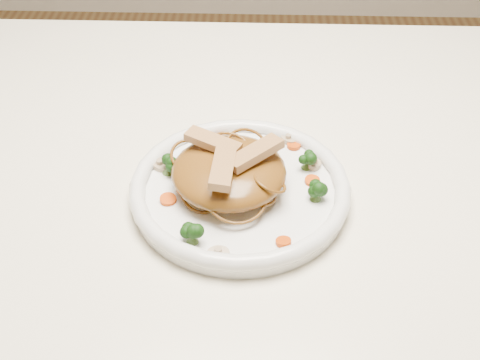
{
  "coord_description": "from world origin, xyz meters",
  "views": [
    {
      "loc": [
        0.0,
        -0.65,
        1.27
      ],
      "look_at": [
        -0.01,
        -0.08,
        0.78
      ],
      "focal_mm": 46.58,
      "sensor_mm": 36.0,
      "label": 1
    }
  ],
  "objects": [
    {
      "name": "table",
      "position": [
        0.0,
        0.0,
        0.65
      ],
      "size": [
        1.2,
        0.8,
        0.75
      ],
      "color": "white",
      "rests_on": "ground"
    },
    {
      "name": "plate",
      "position": [
        -0.01,
        -0.08,
        0.76
      ],
      "size": [
        0.35,
        0.35,
        0.02
      ],
      "primitive_type": "cylinder",
      "rotation": [
        0.0,
        0.0,
        0.41
      ],
      "color": "white",
      "rests_on": "table"
    },
    {
      "name": "noodle_mound",
      "position": [
        -0.03,
        -0.08,
        0.79
      ],
      "size": [
        0.17,
        0.17,
        0.05
      ],
      "primitive_type": "ellipsoid",
      "rotation": [
        0.0,
        0.0,
        -0.27
      ],
      "color": "brown",
      "rests_on": "plate"
    },
    {
      "name": "chicken_a",
      "position": [
        0.0,
        -0.08,
        0.82
      ],
      "size": [
        0.07,
        0.07,
        0.01
      ],
      "primitive_type": "cube",
      "rotation": [
        0.0,
        0.0,
        0.71
      ],
      "color": "tan",
      "rests_on": "noodle_mound"
    },
    {
      "name": "chicken_b",
      "position": [
        -0.05,
        -0.06,
        0.82
      ],
      "size": [
        0.07,
        0.05,
        0.01
      ],
      "primitive_type": "cube",
      "rotation": [
        0.0,
        0.0,
        2.68
      ],
      "color": "tan",
      "rests_on": "noodle_mound"
    },
    {
      "name": "chicken_c",
      "position": [
        -0.03,
        -0.1,
        0.82
      ],
      "size": [
        0.03,
        0.08,
        0.01
      ],
      "primitive_type": "cube",
      "rotation": [
        0.0,
        0.0,
        4.64
      ],
      "color": "tan",
      "rests_on": "noodle_mound"
    },
    {
      "name": "broccoli_0",
      "position": [
        0.07,
        -0.03,
        0.78
      ],
      "size": [
        0.03,
        0.03,
        0.03
      ],
      "primitive_type": null,
      "rotation": [
        0.0,
        0.0,
        0.08
      ],
      "color": "#153A0C",
      "rests_on": "plate"
    },
    {
      "name": "broccoli_1",
      "position": [
        -0.11,
        -0.05,
        0.78
      ],
      "size": [
        0.04,
        0.04,
        0.03
      ],
      "primitive_type": null,
      "rotation": [
        0.0,
        0.0,
        -0.43
      ],
      "color": "#153A0C",
      "rests_on": "plate"
    },
    {
      "name": "broccoli_2",
      "position": [
        -0.06,
        -0.17,
        0.78
      ],
      "size": [
        0.03,
        0.03,
        0.03
      ],
      "primitive_type": null,
      "rotation": [
        0.0,
        0.0,
        -0.16
      ],
      "color": "#153A0C",
      "rests_on": "plate"
    },
    {
      "name": "broccoli_3",
      "position": [
        0.08,
        -0.09,
        0.78
      ],
      "size": [
        0.03,
        0.03,
        0.03
      ],
      "primitive_type": null,
      "rotation": [
        0.0,
        0.0,
        0.25
      ],
      "color": "#153A0C",
      "rests_on": "plate"
    },
    {
      "name": "carrot_0",
      "position": [
        0.05,
        0.01,
        0.77
      ],
      "size": [
        0.02,
        0.02,
        0.0
      ],
      "primitive_type": "cylinder",
      "rotation": [
        0.0,
        0.0,
        -0.36
      ],
      "color": "#BE4406",
      "rests_on": "plate"
    },
    {
      "name": "carrot_1",
      "position": [
        -0.1,
        -0.1,
        0.77
      ],
      "size": [
        0.02,
        0.02,
        0.0
      ],
      "primitive_type": "cylinder",
      "rotation": [
        0.0,
        0.0,
        0.02
      ],
      "color": "#BE4406",
      "rests_on": "plate"
    },
    {
      "name": "carrot_2",
      "position": [
        0.07,
        -0.06,
        0.77
      ],
      "size": [
        0.02,
        0.02,
        0.0
      ],
      "primitive_type": "cylinder",
      "rotation": [
        0.0,
        0.0,
        0.35
      ],
      "color": "#BE4406",
      "rests_on": "plate"
    },
    {
      "name": "carrot_3",
      "position": [
        -0.04,
        0.02,
        0.77
      ],
      "size": [
        0.03,
        0.03,
        0.0
      ],
      "primitive_type": "cylinder",
      "rotation": [
        0.0,
        0.0,
        0.29
      ],
      "color": "#BE4406",
      "rests_on": "plate"
    },
    {
      "name": "carrot_4",
      "position": [
        0.04,
        -0.17,
        0.77
      ],
      "size": [
        0.02,
        0.02,
        0.0
      ],
      "primitive_type": "cylinder",
      "rotation": [
        0.0,
        0.0,
        -0.22
      ],
      "color": "#BE4406",
      "rests_on": "plate"
    },
    {
      "name": "mushroom_0",
      "position": [
        -0.03,
        -0.19,
        0.77
      ],
      "size": [
        0.03,
        0.03,
        0.01
      ],
      "primitive_type": "cylinder",
      "rotation": [
        0.0,
        0.0,
        0.02
      ],
      "color": "tan",
      "rests_on": "plate"
    },
    {
      "name": "mushroom_1",
      "position": [
        0.08,
        -0.03,
        0.77
      ],
      "size": [
        0.03,
        0.03,
        0.01
      ],
      "primitive_type": "cylinder",
      "rotation": [
        0.0,
        0.0,
        1.26
      ],
      "color": "tan",
      "rests_on": "plate"
    },
    {
      "name": "mushroom_2",
      "position": [
        -0.12,
        -0.04,
        0.77
      ],
      "size": [
        0.04,
        0.04,
        0.01
      ],
      "primitive_type": "cylinder",
      "rotation": [
        0.0,
        0.0,
        -0.79
      ],
      "color": "tan",
      "rests_on": "plate"
    },
    {
      "name": "mushroom_3",
      "position": [
        0.05,
        0.02,
        0.77
      ],
      "size": [
        0.03,
        0.03,
        0.01
      ],
      "primitive_type": "cylinder",
      "rotation": [
        0.0,
        0.0,
        2.31
      ],
      "color": "tan",
      "rests_on": "plate"
    }
  ]
}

